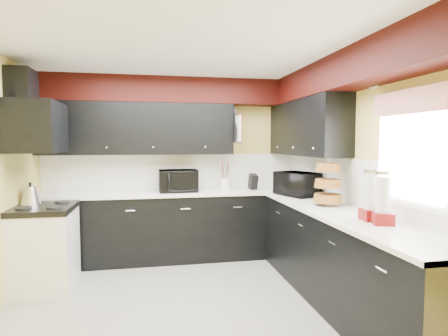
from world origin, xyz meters
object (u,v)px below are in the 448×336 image
toaster_oven (178,181)px  kettle (30,195)px  microwave (297,184)px  knife_block (253,182)px  utensil_crock (225,184)px

toaster_oven → kettle: toaster_oven is taller
toaster_oven → kettle: (-1.71, -0.57, -0.07)m
toaster_oven → microwave: bearing=-26.0°
kettle → knife_block: bearing=12.1°
toaster_oven → kettle: size_ratio=2.32×
toaster_oven → microwave: size_ratio=0.96×
toaster_oven → utensil_crock: size_ratio=3.07×
microwave → kettle: 3.17m
microwave → utensil_crock: (-0.79, 0.72, -0.07)m
microwave → utensil_crock: microwave is taller
toaster_oven → utensil_crock: bearing=3.0°
toaster_oven → utensil_crock: toaster_oven is taller
toaster_oven → knife_block: 1.07m
toaster_oven → knife_block: toaster_oven is taller
microwave → toaster_oven: bearing=46.1°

